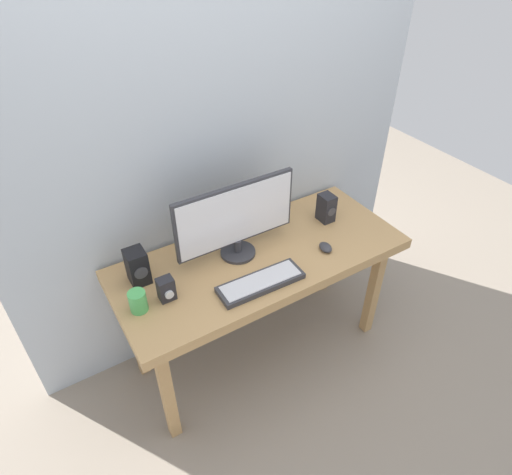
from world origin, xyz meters
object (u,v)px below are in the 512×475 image
object	(u,v)px
desk	(261,266)
monitor	(236,218)
coffee_mug	(138,301)
speaker_right	(326,208)
speaker_left	(137,267)
mouse	(326,247)
keyboard_primary	(261,282)
audio_controller	(166,289)

from	to	relation	value
desk	monitor	size ratio (longest dim) A/B	2.37
desk	coffee_mug	world-z (taller)	coffee_mug
speaker_right	speaker_left	xyz separation A→B (m)	(-1.04, 0.07, 0.01)
mouse	keyboard_primary	bearing A→B (deg)	-163.12
mouse	speaker_left	distance (m)	0.92
desk	audio_controller	distance (m)	0.53
speaker_right	monitor	bearing A→B (deg)	179.13
speaker_left	audio_controller	world-z (taller)	speaker_left
monitor	speaker_left	size ratio (longest dim) A/B	3.61
audio_controller	monitor	bearing A→B (deg)	15.10
keyboard_primary	speaker_right	bearing A→B (deg)	23.40
speaker_left	speaker_right	bearing A→B (deg)	-3.80
monitor	speaker_right	bearing A→B (deg)	-0.87
keyboard_primary	speaker_left	distance (m)	0.57
coffee_mug	monitor	bearing A→B (deg)	11.54
keyboard_primary	speaker_left	size ratio (longest dim) A/B	2.40
monitor	speaker_right	distance (m)	0.57
keyboard_primary	audio_controller	world-z (taller)	audio_controller
coffee_mug	audio_controller	bearing A→B (deg)	-0.48
desk	mouse	world-z (taller)	mouse
desk	monitor	xyz separation A→B (m)	(-0.09, 0.08, 0.29)
keyboard_primary	audio_controller	distance (m)	0.43
desk	mouse	size ratio (longest dim) A/B	17.60
keyboard_primary	speaker_right	distance (m)	0.63
desk	coffee_mug	distance (m)	0.66
mouse	speaker_right	world-z (taller)	speaker_right
monitor	speaker_right	world-z (taller)	monitor
monitor	speaker_left	world-z (taller)	monitor
mouse	speaker_right	bearing A→B (deg)	62.58
speaker_left	coffee_mug	xyz separation A→B (m)	(-0.07, -0.17, -0.04)
keyboard_primary	speaker_left	world-z (taller)	speaker_left
desk	coffee_mug	xyz separation A→B (m)	(-0.64, -0.04, 0.13)
desk	coffee_mug	bearing A→B (deg)	-176.79
desk	speaker_right	bearing A→B (deg)	8.37
desk	speaker_left	xyz separation A→B (m)	(-0.58, 0.14, 0.16)
keyboard_primary	speaker_right	xyz separation A→B (m)	(0.58, 0.25, 0.06)
keyboard_primary	coffee_mug	world-z (taller)	coffee_mug
monitor	audio_controller	world-z (taller)	monitor
audio_controller	speaker_right	bearing A→B (deg)	6.16
keyboard_primary	desk	bearing A→B (deg)	57.82
coffee_mug	speaker_left	bearing A→B (deg)	69.23
speaker_left	audio_controller	bearing A→B (deg)	-69.79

